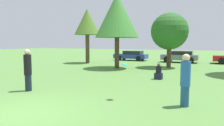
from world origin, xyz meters
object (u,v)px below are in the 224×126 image
Objects in this scene: person_catcher at (185,80)px; frisbee at (124,64)px; tree_1 at (117,16)px; parked_car_grey at (180,56)px; person_thrower at (28,70)px; tree_2 at (169,31)px; bystander_sitting at (159,73)px; parked_car_blue at (131,55)px; tree_0 at (87,22)px.

frisbee is at bearing -4.74° from person_catcher.
tree_1 reaches higher than parked_car_grey.
person_thrower is 0.30× the size of tree_1.
frisbee is 0.06× the size of tree_2.
frisbee is 0.28× the size of bystander_sitting.
parked_car_blue is at bearing 136.62° from tree_2.
parked_car_blue is (-5.62, 5.31, -2.49)m from tree_2.
frisbee is at bearing 109.56° from parked_car_blue.
tree_1 is 8.91m from parked_car_blue.
person_thrower reaches higher than frisbee.
tree_2 reaches higher than person_thrower.
person_thrower is at bearing 95.16° from parked_car_blue.
person_catcher is 0.38× the size of tree_2.
tree_1 reaches higher than parked_car_blue.
frisbee is 14.93m from tree_0.
person_thrower is at bearing -128.01° from bystander_sitting.
bystander_sitting is 0.24× the size of parked_car_blue.
tree_2 is at bearing -1.28° from tree_0.
parked_car_blue is at bearing 89.39° from person_thrower.
person_thrower is 0.39× the size of tree_2.
tree_2 is at bearing -82.63° from person_catcher.
person_thrower is 13.45m from tree_0.
tree_0 is 10.71m from parked_car_grey.
person_thrower is at bearing -67.76° from tree_0.
tree_1 is 1.61× the size of parked_car_grey.
parked_car_blue is (-6.35, 11.56, 0.24)m from bystander_sitting.
parked_car_blue is at bearing 118.77° from bystander_sitting.
parked_car_blue is (-6.29, 16.46, -0.71)m from frisbee.
parked_car_grey is (3.80, 17.12, -0.27)m from person_thrower.
tree_2 is at bearing 65.72° from person_thrower.
person_thrower is at bearing 0.00° from person_catcher.
tree_1 reaches higher than frisbee.
tree_2 is at bearing 135.27° from parked_car_blue.
person_thrower is at bearing -170.51° from frisbee.
person_thrower is 6.94× the size of frisbee.
parked_car_blue is 1.04× the size of parked_car_grey.
frisbee is at bearing 90.51° from parked_car_grey.
person_thrower is 6.57m from person_catcher.
bystander_sitting is at bearing 117.43° from parked_car_blue.
person_catcher is 16.40m from tree_0.
person_thrower is 0.46× the size of parked_car_blue.
tree_0 is (-11.45, 11.24, 3.37)m from person_catcher.
tree_0 is at bearing -51.60° from person_catcher.
person_catcher is 16.53m from parked_car_grey.
tree_2 is at bearing 93.41° from frisbee.
person_catcher is at bearing 0.00° from person_thrower.
tree_0 reaches higher than parked_car_grey.
bystander_sitting is (0.06, 4.89, -0.96)m from frisbee.
tree_0 is at bearing 178.72° from tree_2.
person_thrower reaches higher than parked_car_grey.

